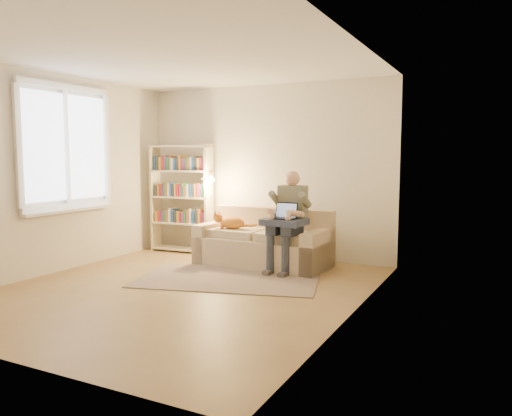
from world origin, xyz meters
The scene contains 13 objects.
floor centered at (0.00, 0.00, 0.00)m, with size 4.50×4.50×0.00m, color olive.
ceiling centered at (0.00, 0.00, 2.60)m, with size 4.00×4.50×0.02m, color white.
wall_left centered at (-2.00, 0.00, 1.30)m, with size 0.02×4.50×2.60m, color silver.
wall_right centered at (2.00, 0.00, 1.30)m, with size 0.02×4.50×2.60m, color silver.
wall_back centered at (0.00, 2.25, 1.30)m, with size 4.00×0.02×2.60m, color silver.
window centered at (-1.95, 0.20, 1.38)m, with size 0.12×1.52×1.69m.
sofa centered at (0.27, 1.61, 0.29)m, with size 1.88×0.91×0.79m.
person centered at (0.72, 1.45, 0.75)m, with size 0.39×0.61×1.34m.
cat centered at (-0.18, 1.51, 0.59)m, with size 0.59×0.22×0.21m.
blanket centered at (0.68, 1.33, 0.67)m, with size 0.54×0.44×0.08m, color #2C354D.
laptop centered at (0.68, 1.34, 0.77)m, with size 0.32×0.26×0.27m.
bookshelf centered at (-1.32, 1.90, 0.95)m, with size 1.15×0.34×1.71m.
rug centered at (0.23, 0.67, 0.01)m, with size 2.23×1.32×0.01m, color gray.
Camera 1 is at (3.28, -4.64, 1.54)m, focal length 35.00 mm.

